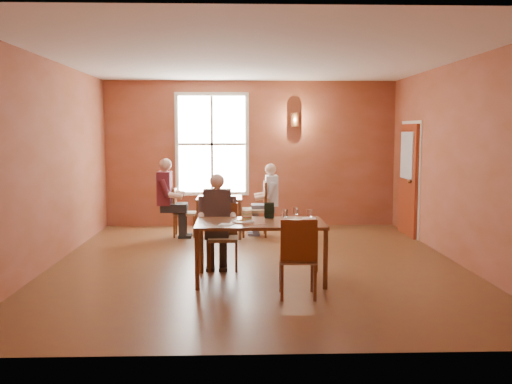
{
  "coord_description": "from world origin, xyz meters",
  "views": [
    {
      "loc": [
        -0.28,
        -8.33,
        1.95
      ],
      "look_at": [
        0.0,
        0.2,
        1.05
      ],
      "focal_mm": 40.0,
      "sensor_mm": 36.0,
      "label": 1
    }
  ],
  "objects_px": {
    "second_table": "(220,217)",
    "diner_maroon": "(183,199)",
    "main_table": "(260,251)",
    "chair_diner_maroon": "(185,212)",
    "diner_white": "(256,201)",
    "chair_diner_main": "(223,237)",
    "chair_empty": "(297,257)",
    "chair_diner_white": "(254,209)",
    "diner_main": "(223,224)"
  },
  "relations": [
    {
      "from": "chair_diner_white",
      "to": "diner_white",
      "type": "relative_size",
      "value": 0.78
    },
    {
      "from": "chair_diner_white",
      "to": "diner_maroon",
      "type": "relative_size",
      "value": 0.72
    },
    {
      "from": "diner_main",
      "to": "diner_white",
      "type": "xyz_separation_m",
      "value": [
        0.55,
        2.64,
        0.01
      ]
    },
    {
      "from": "chair_diner_main",
      "to": "second_table",
      "type": "distance_m",
      "value": 2.61
    },
    {
      "from": "second_table",
      "to": "chair_diner_maroon",
      "type": "distance_m",
      "value": 0.66
    },
    {
      "from": "second_table",
      "to": "chair_diner_maroon",
      "type": "relative_size",
      "value": 0.92
    },
    {
      "from": "diner_maroon",
      "to": "second_table",
      "type": "bearing_deg",
      "value": 90.0
    },
    {
      "from": "chair_empty",
      "to": "second_table",
      "type": "distance_m",
      "value": 4.13
    },
    {
      "from": "main_table",
      "to": "diner_white",
      "type": "distance_m",
      "value": 3.27
    },
    {
      "from": "chair_diner_main",
      "to": "diner_white",
      "type": "distance_m",
      "value": 2.67
    },
    {
      "from": "main_table",
      "to": "chair_diner_maroon",
      "type": "relative_size",
      "value": 1.84
    },
    {
      "from": "diner_main",
      "to": "diner_white",
      "type": "bearing_deg",
      "value": -101.79
    },
    {
      "from": "diner_main",
      "to": "second_table",
      "type": "height_order",
      "value": "diner_main"
    },
    {
      "from": "main_table",
      "to": "chair_diner_maroon",
      "type": "height_order",
      "value": "chair_diner_maroon"
    },
    {
      "from": "chair_diner_white",
      "to": "chair_diner_maroon",
      "type": "height_order",
      "value": "chair_diner_white"
    },
    {
      "from": "diner_main",
      "to": "diner_white",
      "type": "distance_m",
      "value": 2.69
    },
    {
      "from": "chair_empty",
      "to": "diner_maroon",
      "type": "height_order",
      "value": "diner_maroon"
    },
    {
      "from": "diner_main",
      "to": "chair_diner_maroon",
      "type": "bearing_deg",
      "value": -73.52
    },
    {
      "from": "diner_main",
      "to": "chair_diner_main",
      "type": "bearing_deg",
      "value": -90.0
    },
    {
      "from": "diner_main",
      "to": "chair_empty",
      "type": "relative_size",
      "value": 1.36
    },
    {
      "from": "diner_maroon",
      "to": "chair_empty",
      "type": "bearing_deg",
      "value": 23.31
    },
    {
      "from": "second_table",
      "to": "chair_diner_white",
      "type": "distance_m",
      "value": 0.67
    },
    {
      "from": "chair_empty",
      "to": "chair_diner_white",
      "type": "xyz_separation_m",
      "value": [
        -0.39,
        4.0,
        0.04
      ]
    },
    {
      "from": "second_table",
      "to": "diner_maroon",
      "type": "relative_size",
      "value": 0.59
    },
    {
      "from": "chair_empty",
      "to": "second_table",
      "type": "bearing_deg",
      "value": 106.58
    },
    {
      "from": "main_table",
      "to": "chair_diner_white",
      "type": "bearing_deg",
      "value": 89.65
    },
    {
      "from": "diner_white",
      "to": "diner_maroon",
      "type": "height_order",
      "value": "diner_maroon"
    },
    {
      "from": "second_table",
      "to": "diner_white",
      "type": "relative_size",
      "value": 0.64
    },
    {
      "from": "diner_maroon",
      "to": "chair_diner_white",
      "type": "bearing_deg",
      "value": 90.0
    },
    {
      "from": "second_table",
      "to": "diner_white",
      "type": "xyz_separation_m",
      "value": [
        0.68,
        0.0,
        0.29
      ]
    },
    {
      "from": "chair_diner_white",
      "to": "diner_main",
      "type": "bearing_deg",
      "value": 168.84
    },
    {
      "from": "chair_diner_main",
      "to": "diner_maroon",
      "type": "xyz_separation_m",
      "value": [
        -0.81,
        2.61,
        0.25
      ]
    },
    {
      "from": "chair_diner_white",
      "to": "diner_maroon",
      "type": "xyz_separation_m",
      "value": [
        -1.33,
        0.0,
        0.2
      ]
    },
    {
      "from": "chair_empty",
      "to": "diner_maroon",
      "type": "distance_m",
      "value": 4.36
    },
    {
      "from": "diner_white",
      "to": "diner_maroon",
      "type": "xyz_separation_m",
      "value": [
        -1.36,
        0.0,
        0.05
      ]
    },
    {
      "from": "main_table",
      "to": "diner_main",
      "type": "bearing_deg",
      "value": 128.88
    },
    {
      "from": "diner_main",
      "to": "chair_diner_white",
      "type": "height_order",
      "value": "diner_main"
    },
    {
      "from": "chair_diner_main",
      "to": "diner_white",
      "type": "height_order",
      "value": "diner_white"
    },
    {
      "from": "chair_diner_main",
      "to": "diner_maroon",
      "type": "bearing_deg",
      "value": -72.74
    },
    {
      "from": "chair_diner_main",
      "to": "diner_white",
      "type": "relative_size",
      "value": 0.71
    },
    {
      "from": "chair_diner_maroon",
      "to": "diner_maroon",
      "type": "bearing_deg",
      "value": -90.0
    },
    {
      "from": "chair_diner_white",
      "to": "second_table",
      "type": "bearing_deg",
      "value": 90.0
    },
    {
      "from": "main_table",
      "to": "diner_white",
      "type": "relative_size",
      "value": 1.27
    },
    {
      "from": "chair_empty",
      "to": "diner_maroon",
      "type": "bearing_deg",
      "value": 115.28
    },
    {
      "from": "chair_empty",
      "to": "second_table",
      "type": "relative_size",
      "value": 1.14
    },
    {
      "from": "chair_diner_white",
      "to": "diner_maroon",
      "type": "bearing_deg",
      "value": 90.0
    },
    {
      "from": "chair_empty",
      "to": "chair_diner_maroon",
      "type": "distance_m",
      "value": 4.34
    },
    {
      "from": "chair_empty",
      "to": "chair_diner_main",
      "type": "bearing_deg",
      "value": 125.23
    },
    {
      "from": "chair_diner_white",
      "to": "diner_maroon",
      "type": "distance_m",
      "value": 1.34
    },
    {
      "from": "diner_white",
      "to": "chair_diner_maroon",
      "type": "distance_m",
      "value": 1.35
    }
  ]
}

